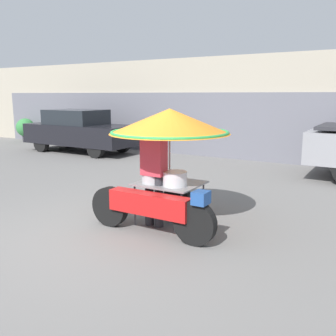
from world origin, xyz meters
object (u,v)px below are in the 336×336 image
Objects in this scene: vendor_motorcycle_cart at (168,136)px; parked_car at (80,131)px; potted_plant at (26,128)px; vendor_person at (154,168)px.

vendor_motorcycle_cart is 0.51× the size of parked_car.
vendor_motorcycle_cart reaches higher than parked_car.
potted_plant is (-4.20, 0.93, -0.17)m from parked_car.
potted_plant is at bearing 151.59° from vendor_motorcycle_cart.
vendor_person is 12.44m from potted_plant.
vendor_person is 0.40× the size of parked_car.
vendor_motorcycle_cart is 1.28× the size of vendor_person.
vendor_motorcycle_cart is 8.46m from parked_car.
vendor_person is at bearing -37.97° from parked_car.
vendor_motorcycle_cart is at bearing -28.41° from potted_plant.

